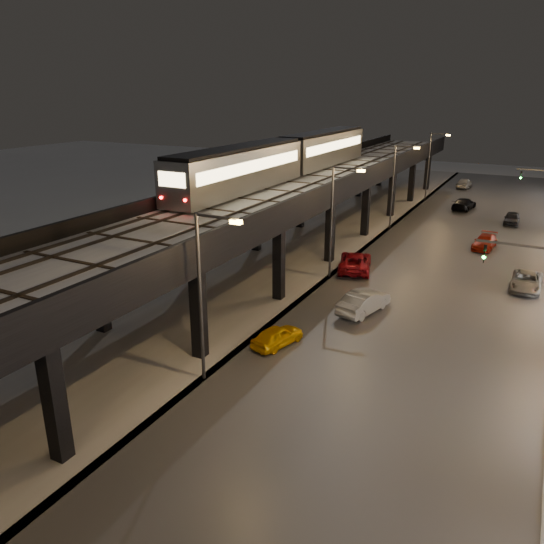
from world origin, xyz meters
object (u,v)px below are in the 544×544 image
at_px(car_mid_dark, 464,204).
at_px(subway_train, 288,157).
at_px(car_far_white, 464,183).
at_px(car_onc_white, 485,242).
at_px(car_near_white, 364,303).
at_px(car_onc_red, 512,219).
at_px(car_taxi, 277,337).
at_px(car_mid_silver, 355,262).
at_px(car_onc_dark, 526,282).

bearing_deg(car_mid_dark, subway_train, 67.33).
xyz_separation_m(car_far_white, car_onc_white, (6.82, -33.28, -0.13)).
height_order(car_near_white, car_mid_dark, car_near_white).
bearing_deg(car_onc_white, car_onc_red, 86.99).
xyz_separation_m(car_taxi, car_onc_red, (10.01, 38.88, 0.06)).
relative_size(subway_train, car_far_white, 8.00).
xyz_separation_m(subway_train, car_mid_silver, (9.09, -5.69, -7.63)).
xyz_separation_m(subway_train, car_onc_red, (19.55, 17.85, -7.72)).
xyz_separation_m(car_taxi, car_near_white, (3.00, 7.12, 0.15)).
bearing_deg(car_onc_white, car_far_white, 106.16).
distance_m(car_mid_dark, car_onc_red, 8.14).
relative_size(car_near_white, car_mid_dark, 0.93).
xyz_separation_m(car_onc_dark, car_onc_white, (-4.15, 10.25, -0.01)).
bearing_deg(car_far_white, car_mid_dark, 100.81).
xyz_separation_m(car_far_white, car_onc_red, (8.37, -21.69, -0.10)).
xyz_separation_m(car_mid_dark, car_far_white, (-2.36, 16.20, 0.04)).
xyz_separation_m(subway_train, car_mid_dark, (13.54, 23.34, -7.67)).
bearing_deg(subway_train, car_far_white, 74.21).
xyz_separation_m(car_taxi, car_mid_silver, (-0.44, 15.35, 0.15)).
distance_m(subway_train, car_mid_silver, 13.17).
bearing_deg(car_far_white, car_onc_red, 113.61).
relative_size(car_near_white, car_far_white, 1.03).
xyz_separation_m(car_near_white, car_mid_dark, (1.00, 37.25, -0.04)).
relative_size(car_mid_silver, car_onc_red, 1.39).
distance_m(car_onc_white, car_onc_red, 11.69).
bearing_deg(car_mid_dark, car_taxi, 92.29).
bearing_deg(car_onc_dark, subway_train, 171.03).
bearing_deg(car_near_white, car_onc_white, -91.82).
distance_m(car_taxi, car_onc_dark, 21.20).
distance_m(car_mid_silver, car_onc_white, 14.90).
distance_m(car_near_white, car_mid_silver, 8.92).
bearing_deg(subway_train, car_onc_red, 42.40).
relative_size(car_mid_silver, car_mid_dark, 1.09).
bearing_deg(car_mid_silver, car_near_white, 97.18).
bearing_deg(subway_train, car_taxi, -65.63).
bearing_deg(car_onc_dark, car_near_white, -132.85).
relative_size(car_onc_dark, car_onc_red, 1.18).
bearing_deg(car_onc_dark, car_onc_white, 113.30).
height_order(subway_train, car_mid_dark, subway_train).
xyz_separation_m(car_mid_silver, car_onc_red, (10.45, 23.54, -0.09)).
relative_size(car_taxi, car_onc_dark, 0.77).
bearing_deg(car_far_white, car_taxi, 90.96).
bearing_deg(car_onc_white, car_taxi, -102.67).
xyz_separation_m(subway_train, car_taxi, (9.53, -21.04, -7.78)).
bearing_deg(car_mid_silver, car_onc_white, -142.24).
bearing_deg(car_mid_silver, car_mid_dark, -114.23).
distance_m(car_mid_silver, car_onc_red, 25.75).
bearing_deg(car_onc_dark, car_far_white, 105.40).
height_order(car_near_white, car_onc_red, car_near_white).
relative_size(car_taxi, car_mid_silver, 0.65).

